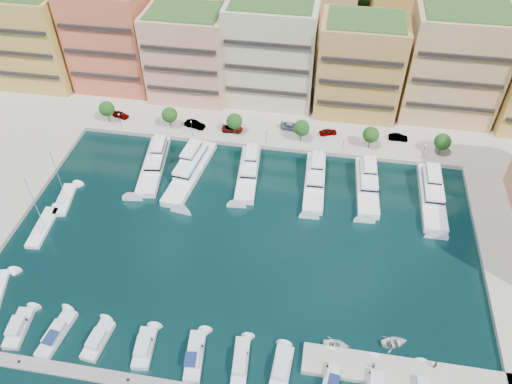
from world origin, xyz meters
The scene contains 50 objects.
ground centered at (0.00, 0.00, 0.00)m, with size 400.00×400.00×0.00m, color black.
north_quay centered at (0.00, 62.00, 0.00)m, with size 220.00×64.00×2.00m, color #9E998E.
hillside centered at (0.00, 110.00, 0.00)m, with size 240.00×40.00×58.00m, color #1F3114.
finger_pier centered at (30.00, -22.00, 0.00)m, with size 32.00×5.00×2.00m, color #9E998E.
apartment_0 centered at (-66.00, 49.99, 13.31)m, with size 22.00×16.50×24.80m.
apartment_1 centered at (-44.00, 51.99, 14.31)m, with size 20.00×16.50×26.80m.
apartment_2 centered at (-23.00, 49.99, 12.31)m, with size 20.00×15.50×22.80m.
apartment_3 centered at (-2.00, 51.99, 13.81)m, with size 22.00×16.50×25.80m.
apartment_4 centered at (20.00, 49.99, 12.81)m, with size 20.00×15.50×23.80m.
apartment_5 centered at (42.00, 51.99, 14.31)m, with size 22.00×16.50×26.80m.
backblock_1 centered at (-25.00, 74.00, 16.00)m, with size 26.00×18.00×30.00m, color #BF8C47.
backblock_2 centered at (5.00, 74.00, 16.00)m, with size 26.00×18.00×30.00m, color tan.
backblock_3 centered at (35.00, 74.00, 16.00)m, with size 26.00×18.00×30.00m, color #BD9045.
tree_0 centered at (-40.00, 33.50, 4.74)m, with size 3.80×3.80×5.65m.
tree_1 centered at (-24.00, 33.50, 4.74)m, with size 3.80×3.80×5.65m.
tree_2 centered at (-8.00, 33.50, 4.74)m, with size 3.80×3.80×5.65m.
tree_3 centered at (8.00, 33.50, 4.74)m, with size 3.80×3.80×5.65m.
tree_4 centered at (24.00, 33.50, 4.74)m, with size 3.80×3.80×5.65m.
tree_5 centered at (40.00, 33.50, 4.74)m, with size 3.80×3.80×5.65m.
lamppost_0 centered at (-36.00, 31.20, 3.83)m, with size 0.30×0.30×4.20m.
lamppost_1 centered at (-18.00, 31.20, 3.83)m, with size 0.30×0.30×4.20m.
lamppost_2 centered at (0.00, 31.20, 3.83)m, with size 0.30×0.30×4.20m.
lamppost_3 centered at (18.00, 31.20, 3.83)m, with size 0.30×0.30×4.20m.
lamppost_4 centered at (36.00, 31.20, 3.83)m, with size 0.30×0.30×4.20m.
yacht_1 centered at (-23.88, 19.81, 1.09)m, with size 6.96×20.36×7.30m.
yacht_2 centered at (-15.12, 18.99, 1.21)m, with size 7.32×22.27×7.30m.
yacht_3 centered at (-2.30, 20.65, 1.21)m, with size 5.56×18.49×7.30m.
yacht_4 centered at (12.52, 20.27, 1.09)m, with size 4.84×19.07×7.30m.
yacht_5 centered at (23.76, 20.68, 1.21)m, with size 5.27×18.37×7.30m.
yacht_6 centered at (37.29, 19.73, 1.21)m, with size 4.70×20.25×7.30m.
cruiser_0 centered at (-32.96, -24.58, 0.55)m, with size 3.60×7.81×2.55m.
cruiser_1 centered at (-26.26, -24.62, 0.57)m, with size 3.62×9.20×2.66m.
cruiser_2 centered at (-19.09, -24.58, 0.55)m, with size 3.40×7.44×2.55m.
cruiser_3 centered at (-11.22, -24.58, 0.55)m, with size 3.52×7.47×2.55m.
cruiser_4 centered at (-2.86, -24.61, 0.57)m, with size 3.58×8.87×2.66m.
cruiser_5 centered at (4.50, -24.60, 0.55)m, with size 3.05×8.85×2.55m.
cruiser_6 centered at (10.97, -24.58, 0.55)m, with size 3.20×7.88×2.55m.
cruiser_7 centered at (18.74, -24.61, 0.57)m, with size 3.39×8.38×2.66m.
sailboat_2 centered at (-39.05, 5.61, 0.31)m, with size 4.16×9.61×13.20m.
sailboat_1 centered at (-39.90, -2.63, 0.30)m, with size 3.64×10.89×13.20m.
tender_2 centered at (28.40, -16.86, 0.44)m, with size 3.07×4.30×0.89m, color silver.
tender_0 centered at (19.17, -18.92, 0.44)m, with size 3.03×4.25×0.88m, color white.
car_0 centered at (-37.93, 35.78, 1.75)m, with size 1.76×4.38×1.49m, color gray.
car_1 centered at (-18.25, 34.61, 1.84)m, with size 1.78×5.11×1.68m, color gray.
car_2 centered at (-8.85, 34.60, 1.71)m, with size 2.35×5.10×1.42m, color gray.
car_3 centered at (5.33, 37.74, 1.80)m, with size 2.25×5.52×1.60m, color gray.
car_4 centered at (14.27, 37.13, 1.72)m, with size 1.71×4.25×1.45m, color gray.
car_5 centered at (30.91, 37.68, 1.75)m, with size 1.58×4.53×1.49m, color gray.
person_0 centered at (24.88, -22.20, 1.77)m, with size 0.56×0.37×1.53m, color navy.
person_1 centered at (34.15, -20.46, 1.79)m, with size 0.77×0.60×1.59m, color #46342A.
Camera 1 is at (13.30, -62.17, 73.51)m, focal length 35.00 mm.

